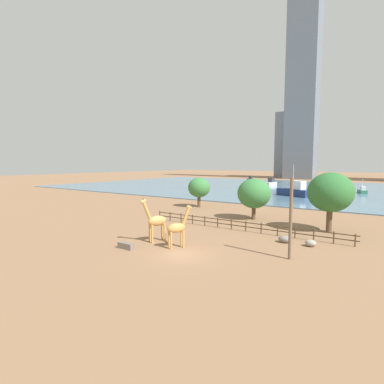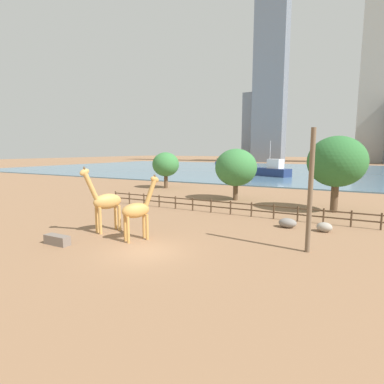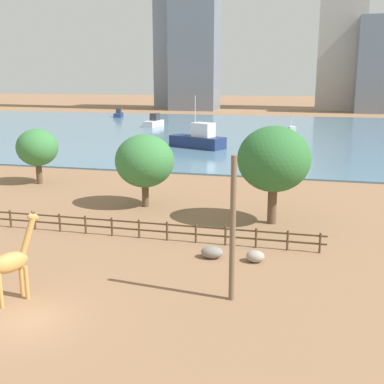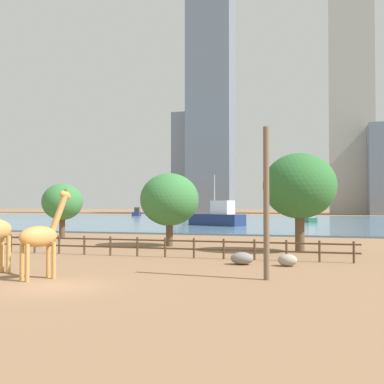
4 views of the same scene
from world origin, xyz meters
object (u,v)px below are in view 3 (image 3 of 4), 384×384
(utility_pole, at_px, (233,230))
(tree_left_large, at_px, (37,148))
(boat_sailboat, at_px, (154,122))
(boat_tug, at_px, (118,114))
(boulder_near_fence, at_px, (212,252))
(boat_ferry, at_px, (199,139))
(boat_barge, at_px, (291,133))
(boulder_by_pole, at_px, (255,256))
(tree_center_broad, at_px, (274,159))
(giraffe_tall, at_px, (12,261))
(tree_right_tall, at_px, (145,161))

(utility_pole, height_order, tree_left_large, utility_pole)
(boat_sailboat, relative_size, boat_tug, 1.17)
(boulder_near_fence, height_order, boat_ferry, boat_ferry)
(boat_barge, bearing_deg, boulder_by_pole, 162.78)
(boulder_by_pole, distance_m, tree_center_broad, 9.22)
(boat_sailboat, bearing_deg, utility_pole, 26.61)
(boulder_by_pole, bearing_deg, utility_pole, -96.09)
(boulder_near_fence, bearing_deg, boat_ferry, 104.25)
(boat_ferry, bearing_deg, tree_left_large, 93.56)
(giraffe_tall, relative_size, boulder_near_fence, 3.24)
(boat_barge, bearing_deg, tree_left_large, 134.93)
(utility_pole, xyz_separation_m, boat_sailboat, (-30.26, 78.98, -2.42))
(boulder_near_fence, distance_m, tree_left_large, 27.08)
(tree_center_broad, relative_size, boat_sailboat, 1.10)
(tree_left_large, bearing_deg, tree_center_broad, -18.65)
(giraffe_tall, bearing_deg, boat_barge, 21.26)
(boulder_by_pole, height_order, boat_barge, boat_barge)
(tree_center_broad, distance_m, boat_barge, 53.69)
(tree_center_broad, distance_m, boat_tug, 100.93)
(boat_sailboat, relative_size, boat_barge, 1.42)
(tree_center_broad, xyz_separation_m, boat_sailboat, (-31.09, 65.71, -3.66))
(utility_pole, xyz_separation_m, boat_ferry, (-13.24, 49.30, -2.07))
(tree_left_large, relative_size, tree_center_broad, 0.77)
(boat_tug, xyz_separation_m, boat_barge, (47.70, -34.78, -0.13))
(boat_sailboat, height_order, boat_barge, boat_barge)
(tree_center_broad, xyz_separation_m, boat_barge, (-1.03, 53.53, -3.95))
(giraffe_tall, distance_m, boat_ferry, 52.06)
(tree_left_large, xyz_separation_m, boat_barge, (23.24, 45.34, -2.84))
(utility_pole, bearing_deg, giraffe_tall, -165.33)
(boulder_near_fence, xyz_separation_m, tree_left_large, (-21.40, 16.25, 3.34))
(boulder_by_pole, height_order, boat_sailboat, boat_sailboat)
(giraffe_tall, distance_m, tree_left_large, 27.59)
(boat_barge, bearing_deg, boulder_near_fence, 160.36)
(giraffe_tall, height_order, utility_pole, utility_pole)
(boat_sailboat, bearing_deg, tree_left_large, 12.41)
(boulder_near_fence, xyz_separation_m, boulder_by_pole, (2.60, -0.00, -0.02))
(boulder_near_fence, relative_size, boat_barge, 0.29)
(boat_barge, bearing_deg, boat_tug, 35.98)
(boat_sailboat, height_order, boat_tug, boat_sailboat)
(boulder_by_pole, height_order, tree_left_large, tree_left_large)
(tree_right_tall, bearing_deg, boat_sailboat, 107.80)
(boulder_by_pole, distance_m, boat_barge, 61.60)
(boat_tug, bearing_deg, tree_left_large, 3.35)
(boat_sailboat, xyz_separation_m, boat_barge, (30.06, -12.18, -0.29))
(giraffe_tall, distance_m, tree_right_tall, 18.33)
(utility_pole, bearing_deg, boat_sailboat, 110.96)
(boat_ferry, bearing_deg, boulder_by_pole, 131.07)
(boat_ferry, distance_m, boat_sailboat, 34.22)
(boat_ferry, xyz_separation_m, boat_tug, (-34.66, 52.28, -0.51))
(boat_sailboat, distance_m, boat_tug, 28.67)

